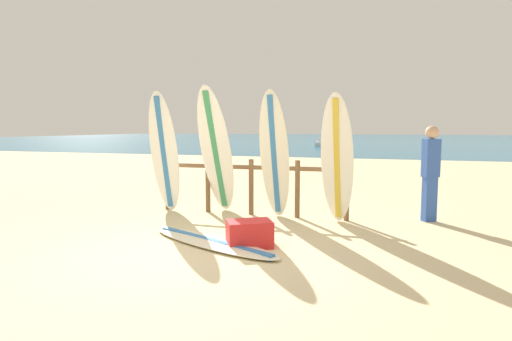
# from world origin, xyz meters

# --- Properties ---
(ground_plane) EXTENTS (120.00, 120.00, 0.00)m
(ground_plane) POSITION_xyz_m (0.00, 0.00, 0.00)
(ground_plane) COLOR beige
(ocean_water) EXTENTS (120.00, 80.00, 0.01)m
(ocean_water) POSITION_xyz_m (0.00, 58.00, 0.00)
(ocean_water) COLOR #196B93
(ocean_water) RESTS_ON ground
(surfboard_rack) EXTENTS (3.59, 0.09, 1.04)m
(surfboard_rack) POSITION_xyz_m (0.03, 2.75, 0.65)
(surfboard_rack) COLOR brown
(surfboard_rack) RESTS_ON ground
(surfboard_leaning_far_left) EXTENTS (0.59, 0.65, 2.28)m
(surfboard_leaning_far_left) POSITION_xyz_m (-1.55, 2.37, 1.14)
(surfboard_leaning_far_left) COLOR white
(surfboard_leaning_far_left) RESTS_ON ground
(surfboard_leaning_left) EXTENTS (0.62, 1.12, 2.35)m
(surfboard_leaning_left) POSITION_xyz_m (-0.56, 2.49, 1.17)
(surfboard_leaning_left) COLOR white
(surfboard_leaning_left) RESTS_ON ground
(surfboard_leaning_center_left) EXTENTS (0.55, 0.67, 2.26)m
(surfboard_leaning_center_left) POSITION_xyz_m (0.55, 2.47, 1.13)
(surfboard_leaning_center_left) COLOR white
(surfboard_leaning_center_left) RESTS_ON ground
(surfboard_leaning_center) EXTENTS (0.55, 0.75, 2.17)m
(surfboard_leaning_center) POSITION_xyz_m (1.65, 2.33, 1.09)
(surfboard_leaning_center) COLOR white
(surfboard_leaning_center) RESTS_ON ground
(surfboard_lying_on_sand) EXTENTS (2.39, 1.48, 0.08)m
(surfboard_lying_on_sand) POSITION_xyz_m (0.15, 0.63, 0.04)
(surfboard_lying_on_sand) COLOR beige
(surfboard_lying_on_sand) RESTS_ON ground
(beachgoer_standing) EXTENTS (0.31, 0.28, 1.65)m
(beachgoer_standing) POSITION_xyz_m (3.14, 3.13, 0.91)
(beachgoer_standing) COLOR #3359B2
(beachgoer_standing) RESTS_ON ground
(small_boat_offshore) EXTENTS (0.74, 2.67, 0.71)m
(small_boat_offshore) POSITION_xyz_m (-3.33, 33.08, 0.26)
(small_boat_offshore) COLOR silver
(small_boat_offshore) RESTS_ON ocean_water
(cooler_box) EXTENTS (0.72, 0.64, 0.36)m
(cooler_box) POSITION_xyz_m (0.68, 0.69, 0.18)
(cooler_box) COLOR red
(cooler_box) RESTS_ON ground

